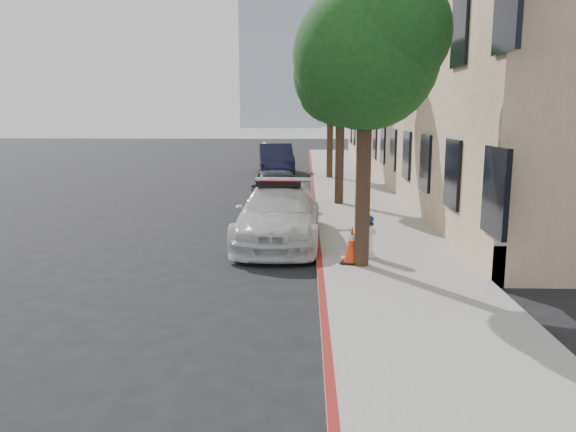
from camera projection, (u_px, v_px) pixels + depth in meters
The scene contains 13 objects.
ground at pixel (232, 248), 13.48m from camera, with size 120.00×120.00×0.00m, color black.
sidewalk at pixel (350, 190), 23.19m from camera, with size 3.20×50.00×0.15m, color gray.
curb_strip at pixel (313, 190), 23.24m from camera, with size 0.12×50.00×0.15m, color maroon.
building at pixel (461, 75), 27.04m from camera, with size 8.00×36.00×10.00m, color tan.
tower_right at pixel (335, 38), 141.98m from camera, with size 14.00×14.00×44.00m, color #9EA8B7.
tree_near at pixel (368, 55), 10.64m from camera, with size 2.92×2.82×5.62m.
tree_mid at pixel (342, 83), 18.53m from camera, with size 2.77×2.64×5.43m.
tree_far at pixel (331, 88), 26.36m from camera, with size 3.10×3.00×5.81m.
police_car at pixel (279, 215), 13.89m from camera, with size 2.12×4.96×1.58m.
parked_car_mid at pixel (276, 190), 18.39m from camera, with size 1.66×4.13×1.41m, color black.
parked_car_far at pixel (276, 159), 29.81m from camera, with size 1.71×4.91×1.62m, color black.
fire_hydrant at pixel (367, 236), 11.97m from camera, with size 0.39×0.35×0.92m.
traffic_cone at pixel (352, 244), 11.48m from camera, with size 0.50×0.50×0.79m.
Camera 1 is at (1.77, -13.08, 3.17)m, focal length 35.00 mm.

